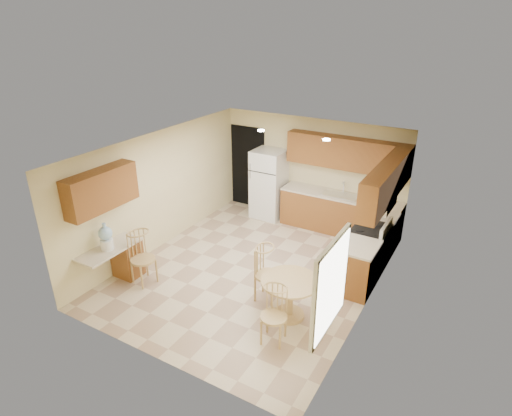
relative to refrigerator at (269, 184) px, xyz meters
The scene contains 30 objects.
floor 2.72m from the refrigerator, 68.40° to the right, with size 5.50×5.50×0.00m, color #CBB693.
ceiling 3.07m from the refrigerator, 68.40° to the right, with size 4.50×5.50×0.02m, color white.
wall_back 1.09m from the refrigerator, 20.23° to the left, with size 4.50×0.02×2.50m, color beige.
wall_front 5.25m from the refrigerator, 79.55° to the right, with size 4.50×0.02×2.50m, color beige.
wall_left 2.76m from the refrigerator, 118.44° to the right, with size 0.02×5.50×2.50m, color beige.
wall_right 4.02m from the refrigerator, 36.87° to the right, with size 0.02×5.50×2.50m, color beige.
doorway 0.89m from the refrigerator, 157.27° to the left, with size 0.90×0.02×2.10m, color black.
base_cab_back 1.87m from the refrigerator, ahead, with size 2.75×0.60×0.87m, color brown.
counter_back 1.83m from the refrigerator, ahead, with size 2.75×0.63×0.04m, color beige.
base_cab_right_a 2.98m from the refrigerator, 10.64° to the right, with size 0.60×0.59×0.87m, color brown.
counter_right_a 2.95m from the refrigerator, 10.64° to the right, with size 0.63×0.59×0.04m, color beige.
base_cab_right_b 3.55m from the refrigerator, 34.59° to the right, with size 0.60×0.80×0.87m, color brown.
counter_right_b 3.52m from the refrigerator, 34.59° to the right, with size 0.63×0.80×0.04m, color beige.
upper_cab_back 2.09m from the refrigerator, ahead, with size 2.75×0.33×0.70m, color brown.
upper_cab_right 3.41m from the refrigerator, 21.41° to the right, with size 0.33×2.42×0.70m, color brown.
upper_cab_left 4.28m from the refrigerator, 105.84° to the right, with size 0.33×1.40×0.70m, color brown.
sink 1.80m from the refrigerator, ahead, with size 0.78×0.44×0.01m, color silver.
range_hood 3.24m from the refrigerator, 22.46° to the right, with size 0.50×0.76×0.14m, color silver.
desk_pedestal 3.90m from the refrigerator, 105.76° to the right, with size 0.48×0.42×0.72m, color brown.
desk_top 4.23m from the refrigerator, 104.36° to the right, with size 0.50×1.20×0.04m, color beige.
window 5.35m from the refrigerator, 53.21° to the right, with size 0.06×1.12×1.30m.
can_light_a 2.08m from the refrigerator, 69.44° to the right, with size 0.14×0.14×0.02m, color white.
can_light_b 2.75m from the refrigerator, 32.96° to the right, with size 0.14×0.14×0.02m, color white.
refrigerator is the anchor object (origin of this frame).
stove 3.15m from the refrigerator, 22.99° to the right, with size 0.65×0.76×1.09m.
dining_table 3.98m from the refrigerator, 56.58° to the right, with size 0.95×0.95×0.70m.
chair_table_a 3.56m from the refrigerator, 62.64° to the right, with size 0.45×0.58×1.02m.
chair_table_b 4.63m from the refrigerator, 61.12° to the right, with size 0.42×0.43×0.94m.
chair_desk 3.91m from the refrigerator, 98.85° to the right, with size 0.45×0.59×1.03m.
water_crock 4.27m from the refrigerator, 104.26° to the right, with size 0.25×0.25×0.51m.
Camera 1 is at (3.65, -6.19, 4.58)m, focal length 30.00 mm.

